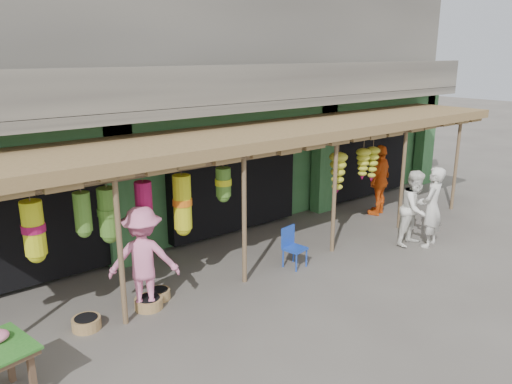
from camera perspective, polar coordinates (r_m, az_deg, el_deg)
ground at (r=11.00m, az=4.31°, el=-7.66°), size 80.00×80.00×0.00m
building at (r=14.07m, az=-9.30°, el=11.50°), size 16.40×6.80×7.00m
awning at (r=10.75m, az=1.12°, el=6.15°), size 14.00×2.70×2.79m
blue_chair at (r=10.50m, az=4.14°, el=-6.02°), size 0.47×0.47×0.85m
basket_left at (r=8.84m, az=-18.81°, el=-14.02°), size 0.53×0.53×0.19m
basket_mid at (r=9.19m, az=-12.15°, el=-12.30°), size 0.60×0.60×0.19m
basket_right at (r=9.46m, az=-11.01°, el=-11.41°), size 0.46×0.46×0.19m
person_front at (r=12.07m, az=19.47°, el=-1.66°), size 0.77×0.60×1.88m
person_right at (r=12.06m, az=17.73°, el=-1.77°), size 0.91×0.73×1.77m
person_vendor at (r=14.09m, az=13.96°, el=1.36°), size 1.23×0.79×1.95m
person_shopper at (r=8.83m, az=-12.75°, el=-7.49°), size 1.40×1.22×1.87m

